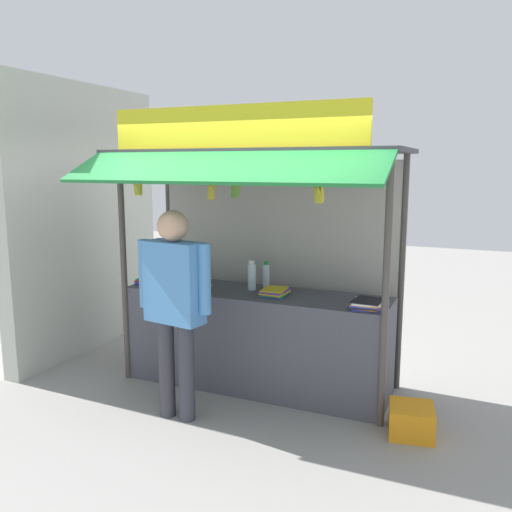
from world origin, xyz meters
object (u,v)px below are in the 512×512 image
Objects in this scene: water_bottle_far_left at (252,276)px; magazine_stack_back_right at (150,280)px; water_bottle_right at (177,269)px; banana_bunch_leftmost at (319,194)px; magazine_stack_front_left at (275,292)px; water_bottle_center at (181,268)px; magazine_stack_rear_center at (367,304)px; banana_bunch_inner_right at (138,187)px; banana_bunch_inner_left at (211,192)px; magazine_stack_back_left at (196,288)px; water_bottle_front_right at (266,275)px; vendor_person at (175,296)px; banana_bunch_rightmost at (236,188)px; plastic_crate at (411,420)px.

magazine_stack_back_right is at bearing -173.51° from water_bottle_far_left.
water_bottle_right is 0.92m from water_bottle_far_left.
banana_bunch_leftmost is (1.91, -0.39, 0.94)m from magazine_stack_back_right.
water_bottle_far_left is 0.33m from magazine_stack_front_left.
magazine_stack_front_left is at bearing -11.10° from water_bottle_right.
magazine_stack_rear_center is (1.99, -0.27, -0.11)m from water_bottle_center.
magazine_stack_rear_center is at bearing 7.72° from banana_bunch_inner_right.
magazine_stack_front_left is 1.11m from banana_bunch_inner_left.
banana_bunch_inner_right is 1.74m from banana_bunch_leftmost.
banana_bunch_inner_right is 0.92× the size of banana_bunch_leftmost.
magazine_stack_back_left is (0.39, -0.38, -0.10)m from water_bottle_center.
water_bottle_front_right is 1.18m from vendor_person.
banana_bunch_rightmost reaches higher than water_bottle_right.
water_bottle_front_right is (0.90, 0.12, -0.03)m from water_bottle_center.
water_bottle_front_right is 1.11m from banana_bunch_rightmost.
vendor_person is at bearing -59.20° from water_bottle_right.
water_bottle_right is at bearing 159.95° from banana_bunch_leftmost.
banana_bunch_inner_left reaches higher than water_bottle_center.
water_bottle_right is at bearing 52.85° from magazine_stack_back_right.
magazine_stack_back_right is 1.06m from banana_bunch_inner_right.
plastic_crate is (1.53, 0.04, -1.82)m from banana_bunch_rightmost.
vendor_person is at bearing -34.53° from banana_bunch_inner_right.
banana_bunch_leftmost reaches higher than vendor_person.
magazine_stack_rear_center reaches higher than plastic_crate.
water_bottle_right reaches higher than magazine_stack_back_right.
magazine_stack_front_left is 1.02m from vendor_person.
water_bottle_front_right is at bearing 70.72° from banana_bunch_inner_left.
water_bottle_front_right is 1.07× the size of water_bottle_right.
banana_bunch_rightmost is 0.83× the size of plastic_crate.
vendor_person reaches higher than water_bottle_far_left.
banana_bunch_inner_right is (-1.00, -0.00, -0.01)m from banana_bunch_rightmost.
banana_bunch_inner_right reaches higher than magazine_stack_back_left.
magazine_stack_back_right is 1.09× the size of magazine_stack_back_left.
plastic_crate is (1.32, -0.35, -0.85)m from magazine_stack_front_left.
banana_bunch_leftmost reaches higher than water_bottle_right.
magazine_stack_back_left reaches higher than magazine_stack_front_left.
banana_bunch_inner_right is at bearing -90.62° from water_bottle_right.
water_bottle_front_right is 0.88× the size of magazine_stack_front_left.
magazine_stack_front_left is 0.95× the size of banana_bunch_inner_left.
water_bottle_right is 0.83× the size of water_bottle_far_left.
magazine_stack_back_right is 1.11× the size of banana_bunch_rightmost.
banana_bunch_rightmost is at bearing -31.66° from water_bottle_center.
magazine_stack_back_left is at bearing -163.38° from magazine_stack_front_left.
plastic_crate is at bearing -11.90° from water_bottle_center.
banana_bunch_leftmost is 1.96m from plastic_crate.
water_bottle_front_right is 0.14× the size of vendor_person.
magazine_stack_back_left is 0.98m from banana_bunch_inner_left.
magazine_stack_back_right reaches higher than plastic_crate.
water_bottle_far_left is at bearing 37.64° from magazine_stack_back_left.
banana_bunch_leftmost is (0.82, -0.51, 0.84)m from water_bottle_far_left.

